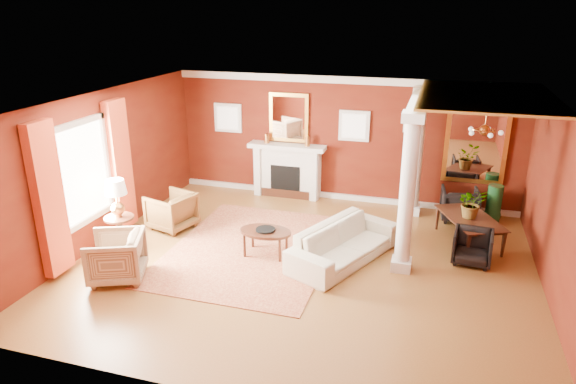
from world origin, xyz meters
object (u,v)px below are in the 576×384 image
(sofa, at_px, (344,237))
(dining_table, at_px, (471,223))
(coffee_table, at_px, (266,233))
(armchair_stripe, at_px, (116,255))
(armchair_leopard, at_px, (171,209))
(side_table, at_px, (117,204))

(sofa, distance_m, dining_table, 2.64)
(coffee_table, bearing_deg, sofa, 7.84)
(armchair_stripe, bearing_deg, armchair_leopard, 161.50)
(side_table, bearing_deg, dining_table, 18.72)
(side_table, bearing_deg, sofa, 9.79)
(armchair_leopard, height_order, dining_table, dining_table)
(armchair_stripe, distance_m, side_table, 1.30)
(dining_table, bearing_deg, armchair_stripe, 94.61)
(sofa, xyz_separation_m, armchair_stripe, (-3.54, -1.76, -0.01))
(armchair_leopard, bearing_deg, sofa, 100.30)
(sofa, relative_size, coffee_table, 2.41)
(coffee_table, relative_size, dining_table, 0.64)
(armchair_stripe, bearing_deg, coffee_table, 104.09)
(coffee_table, height_order, side_table, side_table)
(sofa, bearing_deg, coffee_table, 122.03)
(armchair_stripe, bearing_deg, side_table, -171.82)
(armchair_stripe, bearing_deg, dining_table, 96.63)
(armchair_stripe, xyz_separation_m, coffee_table, (2.11, 1.57, -0.00))
(sofa, height_order, coffee_table, sofa)
(armchair_leopard, bearing_deg, armchair_stripe, 20.50)
(armchair_stripe, relative_size, dining_table, 0.59)
(dining_table, bearing_deg, armchair_leopard, 75.48)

